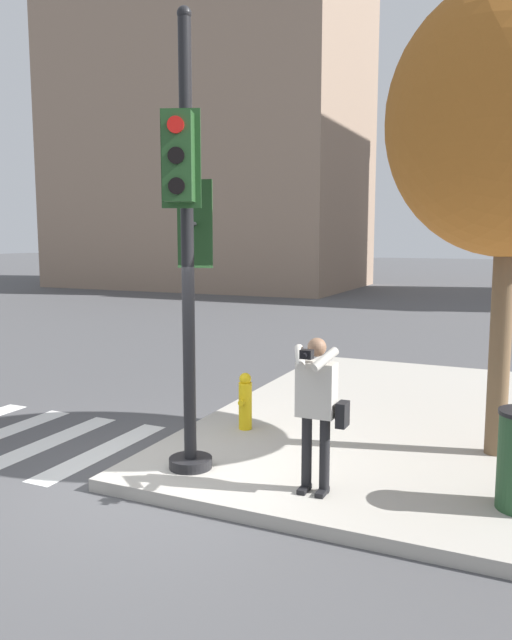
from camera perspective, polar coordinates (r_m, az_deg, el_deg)
ground_plane at (r=7.56m, az=-9.51°, el=-14.48°), size 160.00×160.00×0.00m
sidewalk_corner at (r=9.69m, az=21.01°, el=-9.43°), size 8.00×8.00×0.15m
crosswalk_stripes at (r=9.90m, az=-22.27°, el=-9.57°), size 4.03×2.48×0.01m
traffic_signal_pole at (r=7.05m, az=-6.19°, el=7.35°), size 0.65×1.22×5.12m
person_photographer at (r=6.57m, az=5.62°, el=-7.42°), size 0.58×0.54×1.65m
street_tree at (r=8.18m, az=22.35°, el=16.50°), size 2.92×2.92×5.65m
fire_hydrant at (r=8.80m, az=-0.99°, el=-7.44°), size 0.19×0.25×0.80m
building_left at (r=37.20m, az=-4.19°, el=16.86°), size 16.90×10.41×17.63m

